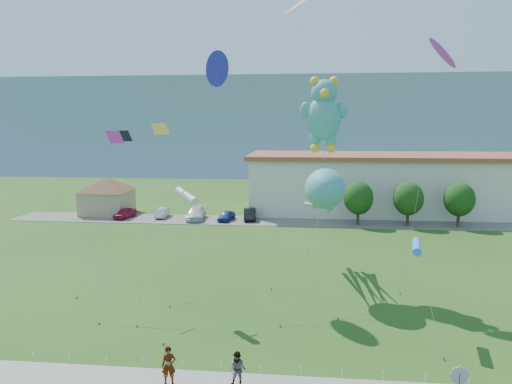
{
  "coord_description": "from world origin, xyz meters",
  "views": [
    {
      "loc": [
        2.85,
        -22.44,
        12.33
      ],
      "look_at": [
        -0.15,
        8.0,
        7.81
      ],
      "focal_mm": 32.0,
      "sensor_mm": 36.0,
      "label": 1
    }
  ],
  "objects_px": {
    "parked_car_white": "(196,213)",
    "pedestrian_left": "(169,365)",
    "pedestrian_right": "(238,370)",
    "teddy_bear_kite": "(324,113)",
    "pavilion": "(107,192)",
    "parked_car_blue": "(226,216)",
    "stop_sign": "(459,380)",
    "octopus_kite": "(324,196)",
    "parked_car_black": "(250,214)",
    "parked_car_red": "(125,213)",
    "parked_car_silver": "(162,213)",
    "warehouse": "(465,183)"
  },
  "relations": [
    {
      "from": "pavilion",
      "to": "parked_car_black",
      "type": "relative_size",
      "value": 2.09
    },
    {
      "from": "pedestrian_right",
      "to": "parked_car_black",
      "type": "height_order",
      "value": "pedestrian_right"
    },
    {
      "from": "warehouse",
      "to": "parked_car_blue",
      "type": "relative_size",
      "value": 16.73
    },
    {
      "from": "stop_sign",
      "to": "pedestrian_left",
      "type": "bearing_deg",
      "value": 173.51
    },
    {
      "from": "stop_sign",
      "to": "parked_car_silver",
      "type": "distance_m",
      "value": 47.27
    },
    {
      "from": "warehouse",
      "to": "stop_sign",
      "type": "height_order",
      "value": "warehouse"
    },
    {
      "from": "parked_car_white",
      "to": "parked_car_black",
      "type": "height_order",
      "value": "parked_car_white"
    },
    {
      "from": "parked_car_silver",
      "to": "parked_car_white",
      "type": "height_order",
      "value": "parked_car_white"
    },
    {
      "from": "warehouse",
      "to": "stop_sign",
      "type": "bearing_deg",
      "value": -108.9
    },
    {
      "from": "pedestrian_right",
      "to": "parked_car_silver",
      "type": "height_order",
      "value": "pedestrian_right"
    },
    {
      "from": "stop_sign",
      "to": "octopus_kite",
      "type": "height_order",
      "value": "octopus_kite"
    },
    {
      "from": "stop_sign",
      "to": "octopus_kite",
      "type": "xyz_separation_m",
      "value": [
        -4.85,
        16.35,
        5.13
      ]
    },
    {
      "from": "pedestrian_left",
      "to": "parked_car_white",
      "type": "distance_m",
      "value": 38.6
    },
    {
      "from": "parked_car_blue",
      "to": "octopus_kite",
      "type": "relative_size",
      "value": 0.27
    },
    {
      "from": "pedestrian_left",
      "to": "parked_car_silver",
      "type": "distance_m",
      "value": 40.54
    },
    {
      "from": "parked_car_silver",
      "to": "parked_car_blue",
      "type": "xyz_separation_m",
      "value": [
        8.88,
        -1.13,
        0.01
      ]
    },
    {
      "from": "pedestrian_right",
      "to": "parked_car_red",
      "type": "xyz_separation_m",
      "value": [
        -20.39,
        37.76,
        -0.23
      ]
    },
    {
      "from": "pavilion",
      "to": "parked_car_blue",
      "type": "bearing_deg",
      "value": -10.56
    },
    {
      "from": "parked_car_silver",
      "to": "parked_car_blue",
      "type": "bearing_deg",
      "value": -10.07
    },
    {
      "from": "octopus_kite",
      "to": "parked_car_red",
      "type": "bearing_deg",
      "value": 137.5
    },
    {
      "from": "pedestrian_right",
      "to": "teddy_bear_kite",
      "type": "relative_size",
      "value": 0.11
    },
    {
      "from": "stop_sign",
      "to": "octopus_kite",
      "type": "distance_m",
      "value": 17.81
    },
    {
      "from": "pavilion",
      "to": "parked_car_black",
      "type": "bearing_deg",
      "value": -6.67
    },
    {
      "from": "pavilion",
      "to": "parked_car_white",
      "type": "relative_size",
      "value": 1.73
    },
    {
      "from": "octopus_kite",
      "to": "teddy_bear_kite",
      "type": "bearing_deg",
      "value": 91.62
    },
    {
      "from": "warehouse",
      "to": "stop_sign",
      "type": "relative_size",
      "value": 24.4
    },
    {
      "from": "parked_car_white",
      "to": "parked_car_red",
      "type": "bearing_deg",
      "value": 176.03
    },
    {
      "from": "pedestrian_left",
      "to": "warehouse",
      "type": "bearing_deg",
      "value": 45.17
    },
    {
      "from": "warehouse",
      "to": "octopus_kite",
      "type": "distance_m",
      "value": 38.45
    },
    {
      "from": "parked_car_blue",
      "to": "stop_sign",
      "type": "bearing_deg",
      "value": -55.53
    },
    {
      "from": "warehouse",
      "to": "pedestrian_right",
      "type": "relative_size",
      "value": 35.2
    },
    {
      "from": "stop_sign",
      "to": "parked_car_black",
      "type": "height_order",
      "value": "stop_sign"
    },
    {
      "from": "parked_car_black",
      "to": "octopus_kite",
      "type": "xyz_separation_m",
      "value": [
        8.35,
        -23.48,
        6.21
      ]
    },
    {
      "from": "stop_sign",
      "to": "pedestrian_left",
      "type": "relative_size",
      "value": 1.36
    },
    {
      "from": "parked_car_red",
      "to": "parked_car_blue",
      "type": "xyz_separation_m",
      "value": [
        13.7,
        -0.27,
        -0.05
      ]
    },
    {
      "from": "pavilion",
      "to": "warehouse",
      "type": "bearing_deg",
      "value": 6.84
    },
    {
      "from": "parked_car_red",
      "to": "octopus_kite",
      "type": "distance_m",
      "value": 34.45
    },
    {
      "from": "parked_car_black",
      "to": "warehouse",
      "type": "bearing_deg",
      "value": 8.3
    },
    {
      "from": "warehouse",
      "to": "parked_car_black",
      "type": "bearing_deg",
      "value": -164.26
    },
    {
      "from": "pavilion",
      "to": "parked_car_silver",
      "type": "distance_m",
      "value": 9.06
    },
    {
      "from": "parked_car_white",
      "to": "pedestrian_left",
      "type": "bearing_deg",
      "value": -83.26
    },
    {
      "from": "parked_car_white",
      "to": "octopus_kite",
      "type": "height_order",
      "value": "octopus_kite"
    },
    {
      "from": "parked_car_white",
      "to": "parked_car_blue",
      "type": "distance_m",
      "value": 4.13
    },
    {
      "from": "pedestrian_right",
      "to": "parked_car_blue",
      "type": "height_order",
      "value": "pedestrian_right"
    },
    {
      "from": "pavilion",
      "to": "teddy_bear_kite",
      "type": "distance_m",
      "value": 38.53
    },
    {
      "from": "stop_sign",
      "to": "parked_car_silver",
      "type": "height_order",
      "value": "stop_sign"
    },
    {
      "from": "octopus_kite",
      "to": "parked_car_white",
      "type": "bearing_deg",
      "value": 123.81
    },
    {
      "from": "pavilion",
      "to": "pedestrian_right",
      "type": "relative_size",
      "value": 5.31
    },
    {
      "from": "warehouse",
      "to": "teddy_bear_kite",
      "type": "distance_m",
      "value": 37.75
    },
    {
      "from": "stop_sign",
      "to": "pedestrian_right",
      "type": "bearing_deg",
      "value": 171.09
    }
  ]
}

